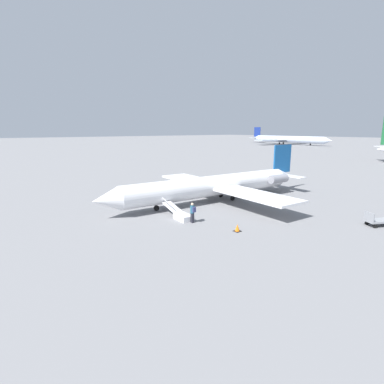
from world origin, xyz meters
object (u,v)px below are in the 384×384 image
at_px(airplane_far_left, 287,139).
at_px(boarding_stairs, 181,215).
at_px(passenger, 193,211).
at_px(luggage_cart, 378,221).
at_px(airplane_main, 218,185).

xyz_separation_m(airplane_far_left, boarding_stairs, (123.63, 76.00, -2.34)).
bearing_deg(boarding_stairs, passenger, -172.12).
relative_size(airplane_far_left, luggage_cart, 20.74).
xyz_separation_m(airplane_far_left, passenger, (123.51, 77.51, -1.69)).
bearing_deg(passenger, airplane_main, -53.53).
height_order(airplane_far_left, boarding_stairs, airplane_far_left).
relative_size(boarding_stairs, passenger, 2.34).
bearing_deg(boarding_stairs, airplane_far_left, -55.14).
relative_size(passenger, luggage_cart, 0.71).
bearing_deg(passenger, luggage_cart, -127.69).
bearing_deg(airplane_main, boarding_stairs, 26.97).
bearing_deg(luggage_cart, passenger, -13.95).
xyz_separation_m(airplane_main, boarding_stairs, (7.40, 3.25, -1.40)).
bearing_deg(luggage_cart, boarding_stairs, -17.65).
distance_m(airplane_main, passenger, 8.73).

